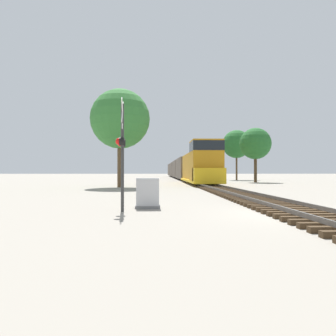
# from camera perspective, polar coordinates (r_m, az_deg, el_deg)

# --- Properties ---
(ground_plane) EXTENTS (400.00, 400.00, 0.00)m
(ground_plane) POSITION_cam_1_polar(r_m,az_deg,el_deg) (12.36, 22.20, -7.57)
(ground_plane) COLOR gray
(rail_track_bed) EXTENTS (2.60, 160.00, 0.31)m
(rail_track_bed) POSITION_cam_1_polar(r_m,az_deg,el_deg) (12.34, 22.19, -6.95)
(rail_track_bed) COLOR #42301E
(rail_track_bed) RESTS_ON ground
(freight_train) EXTENTS (3.11, 79.91, 4.69)m
(freight_train) POSITION_cam_1_polar(r_m,az_deg,el_deg) (69.83, 2.22, -0.20)
(freight_train) COLOR #B77A14
(freight_train) RESTS_ON ground
(crossing_signal_near) EXTENTS (0.36, 1.01, 4.21)m
(crossing_signal_near) POSITION_cam_1_polar(r_m,az_deg,el_deg) (12.38, -8.05, 3.67)
(crossing_signal_near) COLOR #333333
(crossing_signal_near) RESTS_ON ground
(relay_cabinet) EXTENTS (1.01, 0.64, 1.24)m
(relay_cabinet) POSITION_cam_1_polar(r_m,az_deg,el_deg) (13.43, -3.54, -4.45)
(relay_cabinet) COLOR slate
(relay_cabinet) RESTS_ON ground
(tree_far_right) EXTENTS (5.70, 5.70, 9.40)m
(tree_far_right) POSITION_cam_1_polar(r_m,az_deg,el_deg) (32.03, -8.34, 8.41)
(tree_far_right) COLOR brown
(tree_far_right) RESTS_ON ground
(tree_mid_background) EXTENTS (4.35, 4.35, 7.55)m
(tree_mid_background) POSITION_cam_1_polar(r_m,az_deg,el_deg) (47.02, 14.97, 4.10)
(tree_mid_background) COLOR #473521
(tree_mid_background) RESTS_ON ground
(tree_deep_background) EXTENTS (4.92, 4.92, 8.77)m
(tree_deep_background) POSITION_cam_1_polar(r_m,az_deg,el_deg) (58.71, 11.85, 4.09)
(tree_deep_background) COLOR brown
(tree_deep_background) RESTS_ON ground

